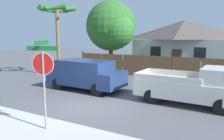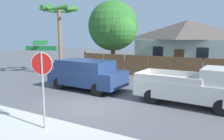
# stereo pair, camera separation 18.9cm
# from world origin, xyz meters

# --- Properties ---
(ground_plane) EXTENTS (80.00, 80.00, 0.00)m
(ground_plane) POSITION_xyz_m (0.00, 0.00, 0.00)
(ground_plane) COLOR #56565B
(sidewalk_strip) EXTENTS (36.00, 3.20, 0.01)m
(sidewalk_strip) POSITION_xyz_m (0.00, -3.60, 0.00)
(sidewalk_strip) COLOR beige
(sidewalk_strip) RESTS_ON ground
(wooden_fence) EXTENTS (14.37, 0.12, 1.78)m
(wooden_fence) POSITION_xyz_m (0.86, 8.33, 0.84)
(wooden_fence) COLOR brown
(wooden_fence) RESTS_ON ground
(house) EXTENTS (9.53, 6.89, 4.82)m
(house) POSITION_xyz_m (1.34, 15.54, 2.50)
(house) COLOR #B2C1B7
(house) RESTS_ON ground
(oak_tree) EXTENTS (4.91, 4.67, 6.49)m
(oak_tree) POSITION_xyz_m (-4.19, 10.16, 4.04)
(oak_tree) COLOR brown
(oak_tree) RESTS_ON ground
(palm_tree) EXTENTS (2.75, 2.96, 5.58)m
(palm_tree) POSITION_xyz_m (-6.47, 5.29, 4.79)
(palm_tree) COLOR brown
(palm_tree) RESTS_ON ground
(red_suv) EXTENTS (4.71, 2.24, 1.77)m
(red_suv) POSITION_xyz_m (-1.85, 2.50, 0.96)
(red_suv) COLOR navy
(red_suv) RESTS_ON ground
(orange_pickup) EXTENTS (4.94, 2.22, 1.81)m
(orange_pickup) POSITION_xyz_m (4.30, 2.49, 0.86)
(orange_pickup) COLOR silver
(orange_pickup) RESTS_ON ground
(stop_sign) EXTENTS (1.02, 0.92, 3.04)m
(stop_sign) POSITION_xyz_m (0.24, -2.83, 2.08)
(stop_sign) COLOR gray
(stop_sign) RESTS_ON ground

